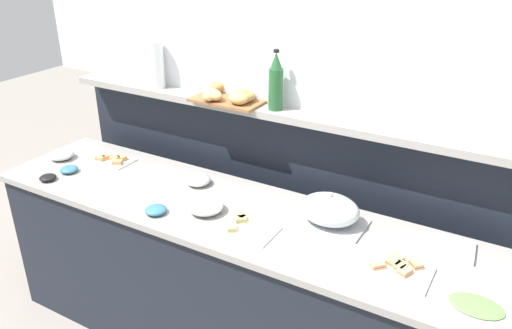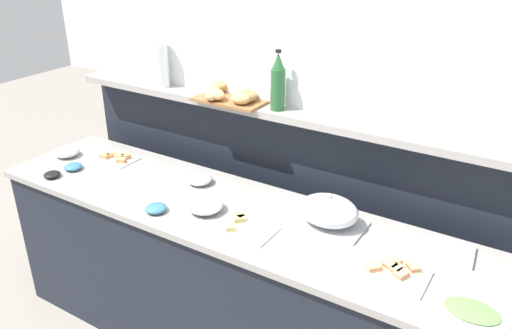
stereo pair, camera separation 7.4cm
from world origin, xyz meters
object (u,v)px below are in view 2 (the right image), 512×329
sandwich_platter_side (114,157)px  glass_bowl_medium (205,205)px  serving_cloche (328,212)px  sandwich_platter_front (386,269)px  napkin_stack (453,253)px  sandwich_platter_rear (242,227)px  wine_bottle_green (278,83)px  condiment_bowl_teal (73,167)px  condiment_bowl_cream (52,175)px  cold_cuts_platter (472,312)px  glass_bowl_small (200,179)px  water_carafe (161,64)px  glass_bowl_large (67,152)px  bread_basket (232,95)px  condiment_bowl_red (156,208)px

sandwich_platter_side → glass_bowl_medium: glass_bowl_medium is taller
serving_cloche → sandwich_platter_front: bearing=-29.6°
sandwich_platter_front → napkin_stack: bearing=52.4°
sandwich_platter_side → napkin_stack: size_ratio=1.81×
sandwich_platter_rear → wine_bottle_green: (-0.13, 0.54, 0.54)m
condiment_bowl_teal → condiment_bowl_cream: condiment_bowl_teal is taller
cold_cuts_platter → glass_bowl_medium: size_ratio=1.50×
sandwich_platter_side → glass_bowl_small: (0.64, 0.01, 0.01)m
water_carafe → glass_bowl_large: bearing=-136.0°
bread_basket → cold_cuts_platter: bearing=-21.8°
condiment_bowl_teal → napkin_stack: 2.08m
serving_cloche → glass_bowl_small: bearing=178.1°
napkin_stack → glass_bowl_large: bearing=-175.5°
sandwich_platter_side → condiment_bowl_teal: same height
sandwich_platter_side → cold_cuts_platter: (2.11, -0.29, -0.00)m
serving_cloche → glass_bowl_large: (-1.69, -0.11, -0.05)m
glass_bowl_medium → condiment_bowl_red: bearing=-147.0°
glass_bowl_medium → wine_bottle_green: size_ratio=0.56×
wine_bottle_green → napkin_stack: bearing=-13.4°
glass_bowl_small → napkin_stack: bearing=1.7°
glass_bowl_medium → condiment_bowl_teal: (-0.93, -0.02, -0.01)m
glass_bowl_medium → wine_bottle_green: bearing=77.3°
glass_bowl_small → condiment_bowl_teal: glass_bowl_small is taller
serving_cloche → wine_bottle_green: size_ratio=1.08×
wine_bottle_green → serving_cloche: bearing=-34.0°
sandwich_platter_front → cold_cuts_platter: bearing=-12.8°
glass_bowl_small → glass_bowl_large: bearing=-171.4°
glass_bowl_medium → napkin_stack: bearing=13.1°
sandwich_platter_side → wine_bottle_green: bearing=17.0°
condiment_bowl_teal → bread_basket: 1.02m
glass_bowl_small → sandwich_platter_rear: bearing=-30.1°
glass_bowl_medium → wine_bottle_green: 0.73m
condiment_bowl_teal → water_carafe: water_carafe is taller
glass_bowl_small → condiment_bowl_red: 0.35m
glass_bowl_medium → glass_bowl_small: glass_bowl_medium is taller
sandwich_platter_front → condiment_bowl_red: size_ratio=3.42×
glass_bowl_medium → water_carafe: bearing=143.4°
glass_bowl_large → condiment_bowl_cream: size_ratio=1.59×
sandwich_platter_side → water_carafe: water_carafe is taller
glass_bowl_large → glass_bowl_small: size_ratio=1.07×
sandwich_platter_rear → glass_bowl_small: bearing=149.9°
sandwich_platter_front → glass_bowl_large: bearing=177.5°
glass_bowl_large → napkin_stack: size_ratio=0.86×
sandwich_platter_rear → bread_basket: (-0.41, 0.53, 0.43)m
sandwich_platter_front → glass_bowl_large: size_ratio=2.52×
condiment_bowl_cream → bread_basket: size_ratio=0.23×
condiment_bowl_red → serving_cloche: bearing=23.1°
sandwich_platter_side → condiment_bowl_cream: (-0.11, -0.36, 0.00)m
glass_bowl_medium → condiment_bowl_teal: glass_bowl_medium is taller
glass_bowl_small → bread_basket: (0.04, 0.27, 0.41)m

